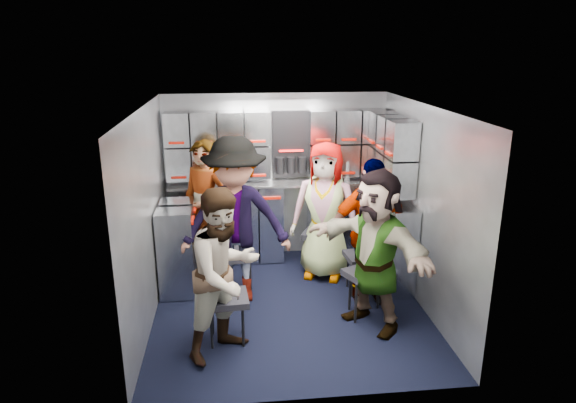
{
  "coord_description": "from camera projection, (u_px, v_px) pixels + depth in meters",
  "views": [
    {
      "loc": [
        -0.55,
        -4.87,
        2.69
      ],
      "look_at": [
        0.03,
        0.35,
        1.06
      ],
      "focal_mm": 32.0,
      "sensor_mm": 36.0,
      "label": 1
    }
  ],
  "objects": [
    {
      "name": "jump_seat_near_right",
      "position": [
        369.0,
        277.0,
        5.16
      ],
      "size": [
        0.54,
        0.53,
        0.49
      ],
      "rotation": [
        0.0,
        0.0,
        0.44
      ],
      "color": "black",
      "rests_on": "ground"
    },
    {
      "name": "wall_right",
      "position": [
        423.0,
        208.0,
        5.31
      ],
      "size": [
        0.04,
        3.0,
        2.1
      ],
      "primitive_type": "cube",
      "color": "#91959E",
      "rests_on": "ground"
    },
    {
      "name": "jump_seat_center",
      "position": [
        322.0,
        236.0,
        6.26
      ],
      "size": [
        0.54,
        0.53,
        0.49
      ],
      "rotation": [
        0.0,
        0.0,
        -0.41
      ],
      "color": "black",
      "rests_on": "ground"
    },
    {
      "name": "attendant_arc_c",
      "position": [
        325.0,
        211.0,
        5.97
      ],
      "size": [
        0.93,
        0.77,
        1.62
      ],
      "primitive_type": "imported",
      "rotation": [
        0.0,
        0.0,
        -0.38
      ],
      "color": "black",
      "rests_on": "ground"
    },
    {
      "name": "bottle_right",
      "position": [
        347.0,
        171.0,
        6.4
      ],
      "size": [
        0.07,
        0.07,
        0.25
      ],
      "primitive_type": "cylinder",
      "color": "white",
      "rests_on": "counter"
    },
    {
      "name": "locker_bank_back",
      "position": [
        277.0,
        144.0,
        6.31
      ],
      "size": [
        2.68,
        0.28,
        0.82
      ],
      "primitive_type": "cube",
      "color": "gray",
      "rests_on": "wall_back"
    },
    {
      "name": "red_latch_strip",
      "position": [
        279.0,
        198.0,
        6.25
      ],
      "size": [
        2.6,
        0.02,
        0.03
      ],
      "primitive_type": "cube",
      "color": "#990C02",
      "rests_on": "cart_bank_back"
    },
    {
      "name": "counter",
      "position": [
        278.0,
        183.0,
        6.4
      ],
      "size": [
        2.68,
        0.42,
        0.03
      ],
      "primitive_type": "cube",
      "color": "#B1B3B8",
      "rests_on": "cart_bank_back"
    },
    {
      "name": "attendant_arc_e",
      "position": [
        375.0,
        250.0,
        4.88
      ],
      "size": [
        1.22,
        1.49,
        1.59
      ],
      "primitive_type": "imported",
      "rotation": [
        0.0,
        0.0,
        -0.97
      ],
      "color": "black",
      "rests_on": "ground"
    },
    {
      "name": "jump_seat_near_left",
      "position": [
        227.0,
        301.0,
        4.73
      ],
      "size": [
        0.41,
        0.4,
        0.46
      ],
      "rotation": [
        0.0,
        0.0,
        0.07
      ],
      "color": "black",
      "rests_on": "ground"
    },
    {
      "name": "wall_back",
      "position": [
        276.0,
        176.0,
        6.59
      ],
      "size": [
        2.8,
        0.04,
        2.1
      ],
      "primitive_type": "cube",
      "color": "#91959E",
      "rests_on": "ground"
    },
    {
      "name": "cup_right",
      "position": [
        339.0,
        177.0,
        6.4
      ],
      "size": [
        0.08,
        0.08,
        0.11
      ],
      "primitive_type": "cylinder",
      "color": "#C8B38D",
      "rests_on": "counter"
    },
    {
      "name": "attendant_arc_a",
      "position": [
        225.0,
        273.0,
        4.45
      ],
      "size": [
        0.95,
        0.94,
        1.54
      ],
      "primitive_type": "imported",
      "rotation": [
        0.0,
        0.0,
        0.73
      ],
      "color": "black",
      "rests_on": "ground"
    },
    {
      "name": "bottle_left",
      "position": [
        223.0,
        173.0,
        6.23
      ],
      "size": [
        0.07,
        0.07,
        0.28
      ],
      "primitive_type": "cylinder",
      "color": "white",
      "rests_on": "counter"
    },
    {
      "name": "jump_seat_mid_left",
      "position": [
        236.0,
        257.0,
        5.7
      ],
      "size": [
        0.46,
        0.44,
        0.47
      ],
      "rotation": [
        0.0,
        0.0,
        0.19
      ],
      "color": "black",
      "rests_on": "ground"
    },
    {
      "name": "cart_bank_back",
      "position": [
        278.0,
        222.0,
        6.55
      ],
      "size": [
        2.68,
        0.38,
        0.99
      ],
      "primitive_type": "cube",
      "color": "gray",
      "rests_on": "ground"
    },
    {
      "name": "right_cabinet",
      "position": [
        389.0,
        237.0,
        6.03
      ],
      "size": [
        0.28,
        1.2,
        1.0
      ],
      "primitive_type": "cube",
      "color": "gray",
      "rests_on": "ground"
    },
    {
      "name": "wall_left",
      "position": [
        147.0,
        218.0,
        5.02
      ],
      "size": [
        0.04,
        3.0,
        2.1
      ],
      "primitive_type": "cube",
      "color": "#91959E",
      "rests_on": "ground"
    },
    {
      "name": "bottle_mid",
      "position": [
        243.0,
        173.0,
        6.26
      ],
      "size": [
        0.06,
        0.06,
        0.28
      ],
      "primitive_type": "cylinder",
      "color": "white",
      "rests_on": "counter"
    },
    {
      "name": "coffee_niche",
      "position": [
        291.0,
        145.0,
        6.39
      ],
      "size": [
        0.46,
        0.16,
        0.84
      ],
      "primitive_type": null,
      "color": "black",
      "rests_on": "wall_back"
    },
    {
      "name": "attendant_standing",
      "position": [
        205.0,
        209.0,
        6.02
      ],
      "size": [
        0.71,
        0.65,
        1.63
      ],
      "primitive_type": "imported",
      "rotation": [
        0.0,
        0.0,
        -0.55
      ],
      "color": "black",
      "rests_on": "ground"
    },
    {
      "name": "locker_bank_right",
      "position": [
        391.0,
        153.0,
        5.83
      ],
      "size": [
        0.28,
        1.0,
        0.82
      ],
      "primitive_type": "cube",
      "color": "gray",
      "rests_on": "wall_right"
    },
    {
      "name": "ceiling",
      "position": [
        289.0,
        108.0,
        4.85
      ],
      "size": [
        2.8,
        3.0,
        0.02
      ],
      "primitive_type": "cube",
      "color": "silver",
      "rests_on": "wall_back"
    },
    {
      "name": "attendant_arc_d",
      "position": [
        369.0,
        231.0,
        5.41
      ],
      "size": [
        0.94,
        0.45,
        1.57
      ],
      "primitive_type": "imported",
      "rotation": [
        0.0,
        0.0,
        0.07
      ],
      "color": "black",
      "rests_on": "ground"
    },
    {
      "name": "cart_bank_left",
      "position": [
        178.0,
        248.0,
        5.73
      ],
      "size": [
        0.38,
        0.76,
        0.99
      ],
      "primitive_type": "cube",
      "color": "gray",
      "rests_on": "ground"
    },
    {
      "name": "jump_seat_mid_right",
      "position": [
        363.0,
        258.0,
        5.69
      ],
      "size": [
        0.41,
        0.39,
        0.45
      ],
      "rotation": [
        0.0,
        0.0,
        0.09
      ],
      "color": "black",
      "rests_on": "ground"
    },
    {
      "name": "floor",
      "position": [
        289.0,
        306.0,
        5.47
      ],
      "size": [
        3.0,
        3.0,
        0.0
      ],
      "primitive_type": "plane",
      "color": "black",
      "rests_on": "ground"
    },
    {
      "name": "cup_left",
      "position": [
        200.0,
        182.0,
        6.22
      ],
      "size": [
        0.08,
        0.08,
        0.09
      ],
      "primitive_type": "cylinder",
      "color": "#C8B38D",
      "rests_on": "counter"
    },
    {
      "name": "attendant_arc_b",
      "position": [
        235.0,
        221.0,
        5.39
      ],
      "size": [
        1.19,
        0.72,
        1.79
      ],
      "primitive_type": "imported",
      "rotation": [
        0.0,
        0.0,
        -0.05
      ],
      "color": "black",
      "rests_on": "ground"
    }
  ]
}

